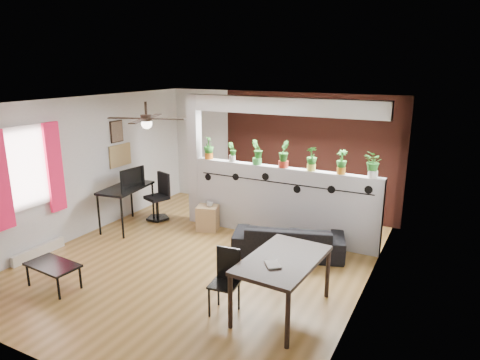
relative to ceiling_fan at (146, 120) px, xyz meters
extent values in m
cube|color=brown|center=(0.80, 0.30, -2.36)|extent=(6.30, 7.10, 0.10)
cube|color=#B7B7BA|center=(0.80, 3.32, -1.01)|extent=(6.30, 0.04, 2.90)
cube|color=#B7B7BA|center=(0.80, -2.72, -1.01)|extent=(6.30, 0.04, 2.90)
cube|color=#B7B7BA|center=(-1.82, 0.30, -1.01)|extent=(0.04, 7.10, 2.90)
cube|color=#B7B7BA|center=(3.42, 0.30, -1.01)|extent=(0.04, 7.10, 2.90)
cube|color=white|center=(0.80, 0.30, 0.34)|extent=(6.30, 7.10, 0.10)
cube|color=#BCBCC1|center=(1.60, 1.80, -1.64)|extent=(3.60, 0.18, 1.35)
cube|color=silver|center=(1.60, 1.80, 0.14)|extent=(3.60, 0.18, 0.30)
cube|color=#BCBCC1|center=(-0.31, 1.80, -1.01)|extent=(0.22, 0.20, 2.60)
cube|color=#A64130|center=(1.60, 3.27, -1.01)|extent=(3.90, 0.05, 2.60)
cube|color=black|center=(1.60, 1.70, -1.23)|extent=(3.31, 0.01, 0.02)
cylinder|color=black|center=(0.05, 1.70, -1.31)|extent=(0.14, 0.01, 0.14)
cylinder|color=black|center=(0.67, 1.70, -1.23)|extent=(0.14, 0.01, 0.14)
cylinder|color=black|center=(1.29, 1.70, -1.15)|extent=(0.14, 0.01, 0.14)
cylinder|color=black|center=(1.91, 1.70, -1.31)|extent=(0.14, 0.01, 0.14)
cylinder|color=black|center=(2.53, 1.70, -1.23)|extent=(0.14, 0.01, 0.14)
cylinder|color=black|center=(3.15, 1.70, -1.15)|extent=(0.14, 0.01, 0.14)
cube|color=white|center=(-1.78, -0.90, -0.76)|extent=(0.02, 0.95, 1.25)
cube|color=silver|center=(-1.77, -0.90, -0.76)|extent=(0.04, 1.05, 1.35)
cube|color=red|center=(-1.73, -0.40, -0.86)|extent=(0.06, 0.30, 1.55)
cube|color=silver|center=(-1.74, -0.90, -2.22)|extent=(0.08, 1.00, 0.18)
cube|color=#987A49|center=(-1.78, 1.25, -0.96)|extent=(0.03, 0.60, 0.45)
cube|color=#8C7259|center=(-1.78, 1.20, -0.46)|extent=(0.03, 0.30, 0.40)
cube|color=black|center=(-1.78, 1.20, -0.46)|extent=(0.02, 0.34, 0.44)
cylinder|color=black|center=(0.00, 0.00, 0.19)|extent=(0.04, 0.04, 0.20)
cylinder|color=black|center=(0.00, 0.00, 0.04)|extent=(0.18, 0.18, 0.10)
sphere|color=white|center=(0.00, 0.00, -0.05)|extent=(0.17, 0.17, 0.17)
cube|color=black|center=(0.32, 0.12, 0.03)|extent=(0.55, 0.29, 0.01)
cube|color=black|center=(-0.12, 0.32, 0.03)|extent=(0.29, 0.55, 0.01)
cube|color=black|center=(-0.32, -0.12, 0.03)|extent=(0.55, 0.29, 0.01)
cube|color=black|center=(0.12, -0.32, 0.03)|extent=(0.29, 0.55, 0.01)
cylinder|color=orange|center=(0.02, 1.80, -0.90)|extent=(0.16, 0.16, 0.12)
imported|color=#195719|center=(0.02, 1.80, -0.69)|extent=(0.29, 0.30, 0.35)
cylinder|color=silver|center=(0.55, 1.80, -0.90)|extent=(0.13, 0.13, 0.12)
imported|color=#195719|center=(0.55, 1.80, -0.73)|extent=(0.23, 0.22, 0.27)
cylinder|color=green|center=(1.07, 1.80, -0.90)|extent=(0.17, 0.17, 0.12)
imported|color=#195719|center=(1.07, 1.80, -0.68)|extent=(0.31, 0.31, 0.37)
cylinder|color=#B12D1C|center=(1.60, 1.80, -0.90)|extent=(0.18, 0.18, 0.12)
imported|color=#195719|center=(1.60, 1.80, -0.67)|extent=(0.27, 0.30, 0.39)
cylinder|color=#EAEA52|center=(2.13, 1.80, -0.90)|extent=(0.15, 0.15, 0.12)
imported|color=#195719|center=(2.13, 1.80, -0.70)|extent=(0.28, 0.27, 0.33)
cylinder|color=orange|center=(2.65, 1.80, -0.90)|extent=(0.15, 0.15, 0.12)
imported|color=#195719|center=(2.65, 1.80, -0.71)|extent=(0.23, 0.19, 0.31)
cylinder|color=white|center=(3.18, 1.80, -0.90)|extent=(0.16, 0.16, 0.12)
imported|color=#195719|center=(3.18, 1.80, -0.69)|extent=(0.29, 0.29, 0.34)
imported|color=black|center=(2.00, 1.13, -2.05)|extent=(1.90, 1.21, 0.52)
cube|color=tan|center=(0.18, 1.46, -2.07)|extent=(0.49, 0.46, 0.49)
imported|color=gray|center=(0.23, 1.46, -1.77)|extent=(0.16, 0.16, 0.10)
cube|color=black|center=(-1.33, 0.86, -1.50)|extent=(0.74, 1.22, 0.04)
cylinder|color=black|center=(-1.52, 0.29, -1.92)|extent=(0.04, 0.04, 0.79)
cylinder|color=black|center=(-1.00, 0.36, -1.92)|extent=(0.04, 0.04, 0.79)
cylinder|color=black|center=(-1.65, 1.36, -1.92)|extent=(0.04, 0.04, 0.79)
cylinder|color=black|center=(-1.13, 1.43, -1.92)|extent=(0.04, 0.04, 0.79)
imported|color=black|center=(-1.33, 1.01, -1.38)|extent=(0.35, 0.09, 0.19)
cylinder|color=black|center=(-1.06, 1.46, -2.28)|extent=(0.50, 0.50, 0.04)
cylinder|color=black|center=(-1.06, 1.46, -2.06)|extent=(0.06, 0.06, 0.43)
cube|color=black|center=(-1.06, 1.46, -1.83)|extent=(0.52, 0.52, 0.07)
cube|color=black|center=(-0.99, 1.63, -1.56)|extent=(0.38, 0.19, 0.46)
cube|color=black|center=(2.56, -0.56, -1.58)|extent=(0.93, 1.44, 0.05)
cylinder|color=black|center=(2.13, -1.19, -1.96)|extent=(0.06, 0.06, 0.71)
cylinder|color=black|center=(2.90, -1.24, -1.96)|extent=(0.06, 0.06, 0.71)
cylinder|color=black|center=(2.21, 0.12, -1.96)|extent=(0.06, 0.06, 0.71)
cylinder|color=black|center=(2.98, 0.07, -1.96)|extent=(0.06, 0.06, 0.71)
imported|color=gray|center=(2.46, -0.86, -1.54)|extent=(0.28, 0.28, 0.02)
cube|color=black|center=(1.91, -0.95, -1.90)|extent=(0.39, 0.39, 0.03)
cube|color=black|center=(1.89, -0.79, -1.67)|extent=(0.33, 0.06, 0.44)
cube|color=black|center=(1.78, -1.11, -2.11)|extent=(0.03, 0.03, 0.41)
cube|color=black|center=(2.07, -1.08, -2.11)|extent=(0.03, 0.03, 0.41)
cube|color=black|center=(1.75, -0.82, -1.89)|extent=(0.03, 0.03, 0.85)
cube|color=black|center=(2.04, -0.79, -1.89)|extent=(0.03, 0.03, 0.85)
cube|color=black|center=(-0.63, -1.50, -1.96)|extent=(0.82, 0.50, 0.04)
cylinder|color=black|center=(-1.00, -1.65, -2.15)|extent=(0.04, 0.04, 0.33)
cylinder|color=black|center=(-0.29, -1.71, -2.15)|extent=(0.04, 0.04, 0.33)
cylinder|color=black|center=(-0.97, -1.29, -2.15)|extent=(0.04, 0.04, 0.33)
cylinder|color=black|center=(-0.26, -1.35, -2.15)|extent=(0.04, 0.04, 0.33)
camera|label=1|loc=(4.37, -5.26, 0.83)|focal=32.00mm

